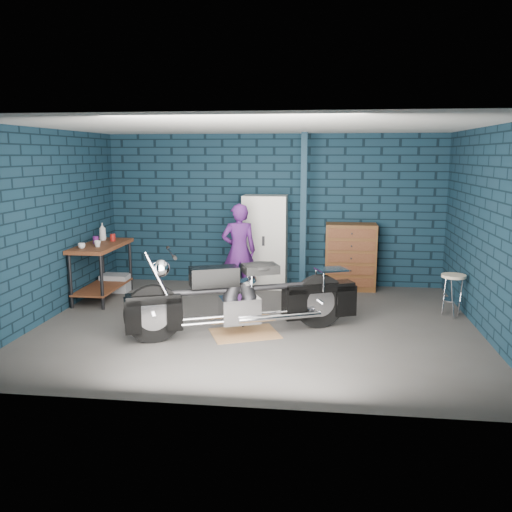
{
  "coord_description": "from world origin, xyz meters",
  "views": [
    {
      "loc": [
        0.89,
        -7.18,
        2.33
      ],
      "look_at": [
        -0.05,
        0.3,
        0.92
      ],
      "focal_mm": 38.0,
      "sensor_mm": 36.0,
      "label": 1
    }
  ],
  "objects_px": {
    "workbench": "(102,271)",
    "shop_stool": "(452,296)",
    "person": "(239,251)",
    "locker": "(265,242)",
    "storage_bin": "(116,283)",
    "tool_chest": "(350,257)",
    "motorcycle": "(245,291)"
  },
  "relations": [
    {
      "from": "workbench",
      "to": "shop_stool",
      "type": "height_order",
      "value": "workbench"
    },
    {
      "from": "person",
      "to": "workbench",
      "type": "bearing_deg",
      "value": -5.34
    },
    {
      "from": "locker",
      "to": "storage_bin",
      "type": "bearing_deg",
      "value": -165.73
    },
    {
      "from": "tool_chest",
      "to": "shop_stool",
      "type": "relative_size",
      "value": 1.84
    },
    {
      "from": "person",
      "to": "locker",
      "type": "distance_m",
      "value": 0.85
    },
    {
      "from": "workbench",
      "to": "shop_stool",
      "type": "distance_m",
      "value": 5.47
    },
    {
      "from": "motorcycle",
      "to": "person",
      "type": "relative_size",
      "value": 1.69
    },
    {
      "from": "shop_stool",
      "to": "person",
      "type": "bearing_deg",
      "value": 167.64
    },
    {
      "from": "tool_chest",
      "to": "shop_stool",
      "type": "height_order",
      "value": "tool_chest"
    },
    {
      "from": "person",
      "to": "storage_bin",
      "type": "relative_size",
      "value": 3.27
    },
    {
      "from": "workbench",
      "to": "motorcycle",
      "type": "relative_size",
      "value": 0.53
    },
    {
      "from": "workbench",
      "to": "locker",
      "type": "distance_m",
      "value": 2.82
    },
    {
      "from": "motorcycle",
      "to": "person",
      "type": "xyz_separation_m",
      "value": [
        -0.36,
        1.85,
        0.2
      ]
    },
    {
      "from": "workbench",
      "to": "storage_bin",
      "type": "xyz_separation_m",
      "value": [
        0.02,
        0.5,
        -0.31
      ]
    },
    {
      "from": "person",
      "to": "shop_stool",
      "type": "height_order",
      "value": "person"
    },
    {
      "from": "storage_bin",
      "to": "motorcycle",
      "type": "bearing_deg",
      "value": -37.88
    },
    {
      "from": "motorcycle",
      "to": "locker",
      "type": "height_order",
      "value": "locker"
    },
    {
      "from": "locker",
      "to": "shop_stool",
      "type": "distance_m",
      "value": 3.3
    },
    {
      "from": "workbench",
      "to": "motorcycle",
      "type": "height_order",
      "value": "motorcycle"
    },
    {
      "from": "workbench",
      "to": "tool_chest",
      "type": "bearing_deg",
      "value": 15.77
    },
    {
      "from": "tool_chest",
      "to": "locker",
      "type": "bearing_deg",
      "value": 180.0
    },
    {
      "from": "workbench",
      "to": "shop_stool",
      "type": "relative_size",
      "value": 2.22
    },
    {
      "from": "motorcycle",
      "to": "tool_chest",
      "type": "distance_m",
      "value": 3.02
    },
    {
      "from": "person",
      "to": "locker",
      "type": "xyz_separation_m",
      "value": [
        0.35,
        0.77,
        0.04
      ]
    },
    {
      "from": "storage_bin",
      "to": "shop_stool",
      "type": "relative_size",
      "value": 0.76
    },
    {
      "from": "workbench",
      "to": "motorcycle",
      "type": "xyz_separation_m",
      "value": [
        2.57,
        -1.48,
        0.13
      ]
    },
    {
      "from": "person",
      "to": "motorcycle",
      "type": "bearing_deg",
      "value": 86.22
    },
    {
      "from": "locker",
      "to": "tool_chest",
      "type": "distance_m",
      "value": 1.52
    },
    {
      "from": "storage_bin",
      "to": "shop_stool",
      "type": "height_order",
      "value": "shop_stool"
    },
    {
      "from": "workbench",
      "to": "storage_bin",
      "type": "height_order",
      "value": "workbench"
    },
    {
      "from": "workbench",
      "to": "person",
      "type": "bearing_deg",
      "value": 9.55
    },
    {
      "from": "tool_chest",
      "to": "motorcycle",
      "type": "bearing_deg",
      "value": -119.44
    }
  ]
}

